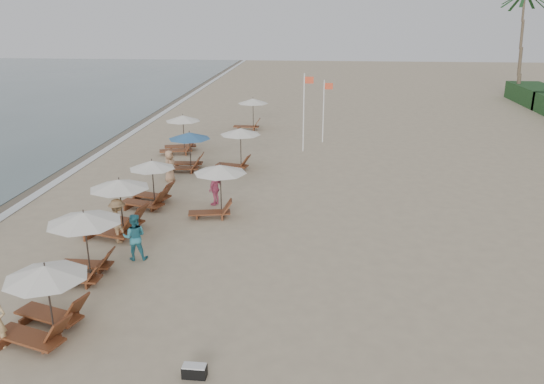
# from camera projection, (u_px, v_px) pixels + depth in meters

# --- Properties ---
(ground) EXTENTS (160.00, 160.00, 0.00)m
(ground) POSITION_uv_depth(u_px,v_px,m) (251.00, 281.00, 17.57)
(ground) COLOR tan
(ground) RESTS_ON ground
(wet_sand_band) EXTENTS (3.20, 140.00, 0.01)m
(wet_sand_band) POSITION_uv_depth(u_px,v_px,m) (35.00, 179.00, 28.07)
(wet_sand_band) COLOR #6B5E4C
(wet_sand_band) RESTS_ON ground
(foam_line) EXTENTS (0.50, 140.00, 0.02)m
(foam_line) POSITION_uv_depth(u_px,v_px,m) (60.00, 180.00, 27.96)
(foam_line) COLOR white
(foam_line) RESTS_ON ground
(lounger_station_0) EXTENTS (2.60, 2.40, 2.06)m
(lounger_station_0) POSITION_uv_depth(u_px,v_px,m) (41.00, 301.00, 14.35)
(lounger_station_0) COLOR brown
(lounger_station_0) RESTS_ON ground
(lounger_station_1) EXTENTS (2.49, 2.37, 2.29)m
(lounger_station_1) POSITION_uv_depth(u_px,v_px,m) (81.00, 241.00, 17.36)
(lounger_station_1) COLOR brown
(lounger_station_1) RESTS_ON ground
(lounger_station_2) EXTENTS (2.80, 2.57, 2.20)m
(lounger_station_2) POSITION_uv_depth(u_px,v_px,m) (114.00, 208.00, 21.01)
(lounger_station_2) COLOR brown
(lounger_station_2) RESTS_ON ground
(lounger_station_3) EXTENTS (2.52, 2.36, 2.06)m
(lounger_station_3) POSITION_uv_depth(u_px,v_px,m) (148.00, 184.00, 24.08)
(lounger_station_3) COLOR brown
(lounger_station_3) RESTS_ON ground
(lounger_station_4) EXTENTS (2.48, 2.28, 2.09)m
(lounger_station_4) POSITION_uv_depth(u_px,v_px,m) (187.00, 149.00, 29.38)
(lounger_station_4) COLOR brown
(lounger_station_4) RESTS_ON ground
(lounger_station_5) EXTENTS (2.55, 2.33, 2.30)m
(lounger_station_5) POSITION_uv_depth(u_px,v_px,m) (180.00, 135.00, 33.01)
(lounger_station_5) COLOR brown
(lounger_station_5) RESTS_ON ground
(inland_station_0) EXTENTS (2.55, 2.24, 2.22)m
(inland_station_0) POSITION_uv_depth(u_px,v_px,m) (216.00, 183.00, 22.60)
(inland_station_0) COLOR brown
(inland_station_0) RESTS_ON ground
(inland_station_1) EXTENTS (2.56, 2.24, 2.22)m
(inland_station_1) POSITION_uv_depth(u_px,v_px,m) (237.00, 142.00, 29.53)
(inland_station_1) COLOR brown
(inland_station_1) RESTS_ON ground
(inland_station_2) EXTENTS (2.59, 2.24, 2.22)m
(inland_station_2) POSITION_uv_depth(u_px,v_px,m) (250.00, 110.00, 39.36)
(inland_station_2) COLOR brown
(inland_station_2) RESTS_ON ground
(beachgoer_mid_a) EXTENTS (0.91, 0.77, 1.67)m
(beachgoer_mid_a) POSITION_uv_depth(u_px,v_px,m) (135.00, 237.00, 18.84)
(beachgoer_mid_a) COLOR teal
(beachgoer_mid_a) RESTS_ON ground
(beachgoer_mid_b) EXTENTS (1.11, 1.26, 1.69)m
(beachgoer_mid_b) POSITION_uv_depth(u_px,v_px,m) (118.00, 221.00, 20.27)
(beachgoer_mid_b) COLOR #96734C
(beachgoer_mid_b) RESTS_ON ground
(beachgoer_far_a) EXTENTS (0.68, 0.97, 1.54)m
(beachgoer_far_a) POSITION_uv_depth(u_px,v_px,m) (215.00, 188.00, 24.18)
(beachgoer_far_a) COLOR #C54F73
(beachgoer_far_a) RESTS_ON ground
(beachgoer_far_b) EXTENTS (0.62, 0.86, 1.62)m
(beachgoer_far_b) POSITION_uv_depth(u_px,v_px,m) (170.00, 166.00, 27.49)
(beachgoer_far_b) COLOR tan
(beachgoer_far_b) RESTS_ON ground
(duffel_bag) EXTENTS (0.59, 0.30, 0.32)m
(duffel_bag) POSITION_uv_depth(u_px,v_px,m) (194.00, 371.00, 12.91)
(duffel_bag) COLOR black
(duffel_bag) RESTS_ON ground
(flag_pole_near) EXTENTS (0.59, 0.08, 4.75)m
(flag_pole_near) POSITION_uv_depth(u_px,v_px,m) (304.00, 109.00, 32.81)
(flag_pole_near) COLOR silver
(flag_pole_near) RESTS_ON ground
(flag_pole_far) EXTENTS (0.59, 0.08, 4.08)m
(flag_pole_far) POSITION_uv_depth(u_px,v_px,m) (324.00, 108.00, 35.18)
(flag_pole_far) COLOR silver
(flag_pole_far) RESTS_ON ground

